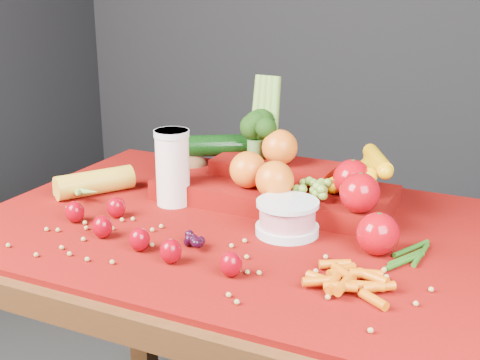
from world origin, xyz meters
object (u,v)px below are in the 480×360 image
at_px(produce_mound, 286,178).
at_px(yogurt_bowl, 287,216).
at_px(table, 236,270).
at_px(milk_glass, 173,165).

bearing_deg(produce_mound, yogurt_bowl, -66.25).
distance_m(table, yogurt_bowl, 0.18).
xyz_separation_m(table, milk_glass, (-0.18, 0.04, 0.20)).
distance_m(table, milk_glass, 0.27).
relative_size(table, yogurt_bowl, 8.74).
xyz_separation_m(yogurt_bowl, produce_mound, (-0.07, 0.16, 0.02)).
bearing_deg(yogurt_bowl, produce_mound, 113.75).
distance_m(milk_glass, yogurt_bowl, 0.30).
height_order(yogurt_bowl, produce_mound, produce_mound).
height_order(milk_glass, produce_mound, produce_mound).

